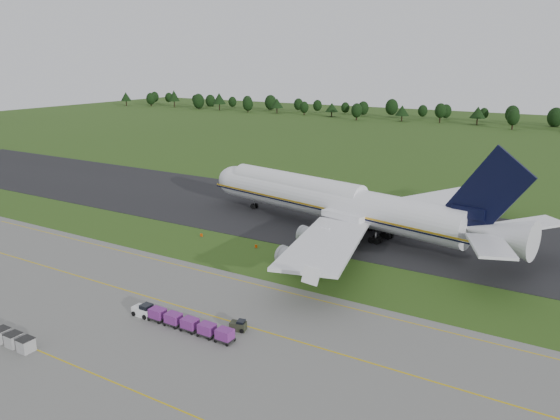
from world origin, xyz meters
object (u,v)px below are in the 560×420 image
Objects in this scene: aircraft at (338,202)px; baggage_train at (180,321)px; uld_row at (14,340)px; utility_cart at (238,326)px; edge_markers at (228,241)px.

aircraft reaches higher than baggage_train.
aircraft is 64.38m from uld_row.
uld_row is (-20.95, -17.36, 0.30)m from utility_cart.
utility_cart is at bearing 25.29° from baggage_train.
baggage_train is (0.61, -48.70, -4.95)m from aircraft.
uld_row is (-13.39, -62.77, -5.00)m from aircraft.
aircraft is 46.34m from utility_cart.
utility_cart reaches higher than edge_markers.
aircraft is 48.95m from baggage_train.
baggage_train is 19.85m from uld_row.
baggage_train is 7.69m from utility_cart.
baggage_train is 34.43m from edge_markers.
baggage_train is at bearing 45.16° from uld_row.
uld_row is at bearing -88.60° from edge_markers.
uld_row is at bearing -134.84° from baggage_train.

